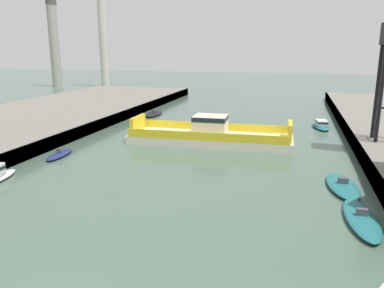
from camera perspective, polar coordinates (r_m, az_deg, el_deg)
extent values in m
cube|color=#4C4742|center=(46.30, -25.16, -1.84)|extent=(0.30, 140.00, 1.75)
cube|color=#4C4742|center=(36.41, 26.46, -6.06)|extent=(0.30, 140.00, 1.75)
cube|color=beige|center=(51.90, 2.75, 0.73)|extent=(22.13, 7.57, 1.10)
cube|color=yellow|center=(54.91, 3.43, 2.64)|extent=(21.04, 0.79, 1.10)
cube|color=yellow|center=(48.42, 2.03, 1.11)|extent=(21.04, 0.79, 1.10)
cube|color=beige|center=(51.49, 2.78, 2.80)|extent=(4.50, 3.92, 2.71)
cube|color=black|center=(51.31, 2.79, 3.90)|extent=(4.54, 3.96, 0.60)
cube|color=yellow|center=(50.72, 14.47, 1.90)|extent=(0.65, 4.83, 2.20)
cube|color=yellow|center=(54.41, -8.13, 3.01)|extent=(0.65, 4.83, 2.20)
ellipsoid|color=#237075|center=(65.66, 18.71, 2.57)|extent=(3.30, 7.39, 0.53)
cube|color=silver|center=(65.02, 18.85, 3.06)|extent=(1.94, 2.70, 0.82)
cube|color=black|center=(65.00, 18.85, 3.15)|extent=(1.99, 2.78, 0.25)
ellipsoid|color=black|center=(74.59, -5.69, 4.53)|extent=(2.83, 7.45, 0.53)
cube|color=#4C4C51|center=(74.50, -5.70, 4.92)|extent=(0.87, 0.45, 0.50)
ellipsoid|color=navy|center=(48.01, -19.21, -1.51)|extent=(1.87, 5.33, 0.52)
cube|color=#4C4C51|center=(47.88, -19.26, -0.92)|extent=(0.56, 0.44, 0.50)
ellipsoid|color=#237075|center=(37.71, 21.63, -5.86)|extent=(3.48, 7.59, 0.55)
cube|color=#4C4C51|center=(37.54, 21.70, -5.10)|extent=(0.93, 0.51, 0.50)
ellipsoid|color=#237075|center=(31.28, 24.04, -10.17)|extent=(2.71, 7.95, 0.57)
cube|color=#4C4C51|center=(31.07, 24.13, -9.27)|extent=(0.80, 0.45, 0.50)
cylinder|color=black|center=(51.60, 25.99, 6.94)|extent=(0.44, 0.44, 11.22)
cylinder|color=black|center=(49.30, 26.47, 6.62)|extent=(0.44, 0.44, 11.22)
cylinder|color=beige|center=(134.31, -13.27, 16.67)|extent=(2.75, 2.75, 39.01)
cylinder|color=#9E998E|center=(138.85, -19.95, 13.97)|extent=(3.22, 3.22, 28.63)
cylinder|color=#4C4C4C|center=(139.66, -20.42, 19.42)|extent=(3.48, 3.48, 2.00)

